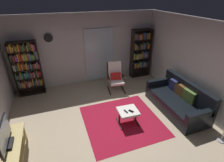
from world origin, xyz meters
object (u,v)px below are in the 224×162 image
object	(u,v)px
tv_stand	(10,151)
wall_clock	(48,38)
bookshelf_near_sofa	(140,52)
leather_sofa	(178,101)
cell_phone	(131,111)
bookshelf_near_tv	(27,67)
ottoman	(128,113)
tv_remote	(126,111)
lounge_armchair	(116,76)
television	(4,136)

from	to	relation	value
tv_stand	wall_clock	distance (m)	3.58
bookshelf_near_sofa	leather_sofa	distance (m)	2.65
tv_stand	cell_phone	bearing A→B (deg)	5.17
bookshelf_near_tv	cell_phone	world-z (taller)	bookshelf_near_tv
ottoman	tv_remote	size ratio (longest dim) A/B	3.78
leather_sofa	cell_phone	size ratio (longest dim) A/B	14.14
leather_sofa	ottoman	xyz separation A→B (m)	(-1.67, -0.04, 0.03)
lounge_armchair	tv_remote	size ratio (longest dim) A/B	7.10
bookshelf_near_tv	bookshelf_near_sofa	world-z (taller)	bookshelf_near_sofa
bookshelf_near_sofa	ottoman	distance (m)	3.17
bookshelf_near_tv	leather_sofa	size ratio (longest dim) A/B	0.94
wall_clock	leather_sofa	bearing A→B (deg)	-38.79
tv_remote	cell_phone	world-z (taller)	tv_remote
lounge_armchair	tv_remote	xyz separation A→B (m)	(-0.42, -1.87, -0.11)
tv_stand	tv_remote	size ratio (longest dim) A/B	8.70
tv_remote	tv_stand	bearing A→B (deg)	175.63
television	leather_sofa	distance (m)	4.47
ottoman	wall_clock	world-z (taller)	wall_clock
bookshelf_near_sofa	tv_stand	bearing A→B (deg)	-146.87
tv_stand	ottoman	world-z (taller)	tv_stand
tv_remote	wall_clock	xyz separation A→B (m)	(-1.62, 2.79, 1.42)
tv_remote	bookshelf_near_tv	bearing A→B (deg)	122.92
lounge_armchair	cell_phone	world-z (taller)	lounge_armchair
bookshelf_near_sofa	tv_remote	size ratio (longest dim) A/B	13.47
leather_sofa	wall_clock	world-z (taller)	wall_clock
tv_stand	lounge_armchair	distance (m)	3.79
leather_sofa	bookshelf_near_tv	bearing A→B (deg)	149.14
tv_stand	wall_clock	xyz separation A→B (m)	(1.06, 3.07, 1.50)
tv_stand	ottoman	bearing A→B (deg)	6.64
ottoman	cell_phone	bearing A→B (deg)	-48.09
tv_stand	television	world-z (taller)	television
television	cell_phone	bearing A→B (deg)	5.54
ottoman	leather_sofa	bearing A→B (deg)	1.52
tv_remote	television	bearing A→B (deg)	176.02
lounge_armchair	ottoman	world-z (taller)	lounge_armchair
television	ottoman	bearing A→B (deg)	7.01
bookshelf_near_sofa	ottoman	bearing A→B (deg)	-123.26
bookshelf_near_sofa	leather_sofa	xyz separation A→B (m)	(-0.03, -2.55, -0.72)
television	wall_clock	distance (m)	3.44
tv_stand	lounge_armchair	size ratio (longest dim) A/B	1.23
cell_phone	television	bearing A→B (deg)	154.96
bookshelf_near_sofa	cell_phone	size ratio (longest dim) A/B	13.85
lounge_armchair	ottoman	size ratio (longest dim) A/B	1.88
lounge_armchair	tv_remote	world-z (taller)	lounge_armchair
tv_stand	cell_phone	distance (m)	2.83
television	bookshelf_near_sofa	size ratio (longest dim) A/B	0.43
bookshelf_near_sofa	wall_clock	size ratio (longest dim) A/B	6.69
tv_stand	tv_remote	xyz separation A→B (m)	(2.68, 0.29, 0.08)
lounge_armchair	tv_remote	distance (m)	1.92
leather_sofa	cell_phone	xyz separation A→B (m)	(-1.61, -0.11, 0.11)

